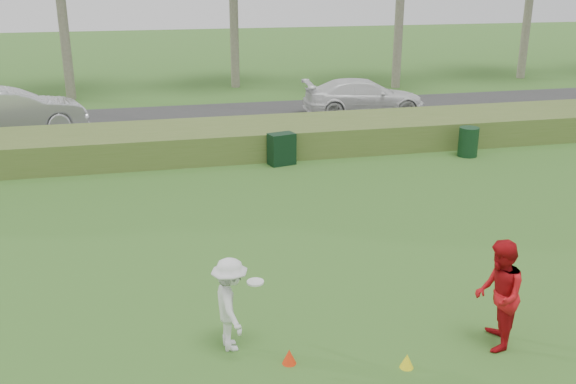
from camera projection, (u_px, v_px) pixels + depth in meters
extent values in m
plane|color=#2E6120|center=(345.00, 350.00, 10.16)|extent=(120.00, 120.00, 0.00)
cube|color=#4B6528|center=(233.00, 139.00, 21.06)|extent=(80.00, 3.00, 0.90)
cube|color=#2D2D2D|center=(215.00, 119.00, 25.80)|extent=(80.00, 6.00, 0.06)
imported|color=silver|center=(230.00, 304.00, 9.98)|extent=(0.63, 1.02, 1.53)
cylinder|color=white|center=(255.00, 282.00, 9.96)|extent=(0.27, 0.27, 0.03)
imported|color=red|center=(499.00, 295.00, 9.98)|extent=(0.99, 1.08, 1.80)
cone|color=#F4300C|center=(289.00, 356.00, 9.77)|extent=(0.22, 0.22, 0.24)
cone|color=yellow|center=(407.00, 361.00, 9.67)|extent=(0.21, 0.21, 0.23)
cube|color=black|center=(282.00, 149.00, 19.73)|extent=(0.88, 0.67, 0.98)
cylinder|color=#113319|center=(468.00, 142.00, 20.63)|extent=(0.82, 0.82, 0.95)
imported|color=silver|center=(12.00, 112.00, 23.04)|extent=(5.34, 3.13, 1.66)
imported|color=white|center=(364.00, 97.00, 26.31)|extent=(5.16, 2.51, 1.44)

